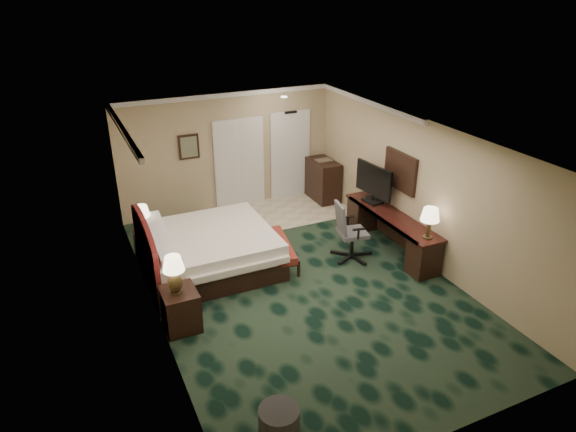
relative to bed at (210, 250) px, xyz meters
name	(u,v)px	position (x,y,z in m)	size (l,w,h in m)	color
floor	(299,283)	(1.26, -1.20, -0.36)	(5.00, 7.50, 0.00)	black
ceiling	(301,137)	(1.26, -1.20, 2.34)	(5.00, 7.50, 0.00)	white
wall_back	(228,152)	(1.26, 2.55, 0.99)	(5.00, 0.00, 2.70)	tan
wall_front	(452,348)	(1.26, -4.95, 0.99)	(5.00, 0.00, 2.70)	tan
wall_left	(150,245)	(-1.24, -1.20, 0.99)	(0.00, 7.50, 2.70)	tan
wall_right	(420,191)	(3.76, -1.20, 0.99)	(0.00, 7.50, 2.70)	tan
crown_molding	(301,140)	(1.26, -1.20, 2.29)	(5.00, 7.50, 0.10)	white
tile_patch	(279,212)	(2.16, 1.70, -0.35)	(3.20, 1.70, 0.01)	beige
headboard	(146,252)	(-1.18, -0.20, 0.34)	(0.12, 2.00, 1.40)	#4F1711
entry_door	(290,156)	(2.81, 2.52, 0.69)	(1.02, 0.06, 2.18)	white
closet_doors	(239,163)	(1.51, 2.51, 0.69)	(1.20, 0.06, 2.10)	silver
wall_art	(189,147)	(0.36, 2.51, 1.24)	(0.45, 0.06, 0.55)	#57695E
wall_mirror	(400,171)	(3.72, -0.60, 1.19)	(0.05, 0.95, 0.75)	white
bed	(210,250)	(0.00, 0.00, 0.00)	(2.28, 2.11, 0.72)	white
nightstand_near	(181,309)	(-0.96, -1.55, -0.03)	(0.53, 0.60, 0.66)	black
nightstand_far	(147,245)	(-1.00, 0.89, -0.09)	(0.43, 0.49, 0.53)	black
lamp_near	(174,275)	(-0.99, -1.57, 0.61)	(0.33, 0.33, 0.62)	black
lamp_far	(143,220)	(-1.03, 0.84, 0.47)	(0.31, 0.31, 0.59)	black
bed_bench	(276,253)	(1.17, -0.40, -0.13)	(0.47, 1.36, 0.46)	maroon
ottoman	(279,421)	(-0.41, -4.07, -0.18)	(0.50, 0.50, 0.36)	#2C2C2F
desk	(391,232)	(3.46, -0.81, 0.01)	(0.56, 2.59, 0.75)	black
tv	(373,184)	(3.46, -0.10, 0.79)	(0.09, 1.04, 0.81)	black
desk_lamp	(429,223)	(3.48, -1.87, 0.68)	(0.34, 0.34, 0.59)	black
desk_chair	(353,230)	(2.59, -0.78, 0.22)	(0.68, 0.64, 1.17)	#464649
minibar	(323,180)	(3.45, 2.00, 0.13)	(0.52, 0.94, 0.99)	black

